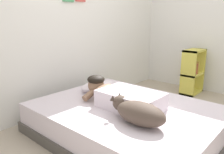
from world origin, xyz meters
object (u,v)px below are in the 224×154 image
person_lying (120,96)px  dog (138,112)px  coffee_cup (106,90)px  bookshelf (192,71)px  cell_phone (126,113)px  pillow (99,86)px  bed (126,121)px

person_lying → dog: person_lying is taller
coffee_cup → bookshelf: 1.76m
cell_phone → person_lying: bearing=54.9°
dog → bookshelf: 2.18m
pillow → dog: dog is taller
bed → cell_phone: 0.27m
cell_phone → dog: bearing=-114.8°
cell_phone → bookshelf: bookshelf is taller
dog → coffee_cup: bearing=61.2°
bed → bookshelf: bearing=1.9°
bookshelf → coffee_cup: bearing=166.9°
pillow → dog: (-0.46, -0.95, 0.05)m
dog → coffee_cup: (0.43, 0.79, -0.07)m
person_lying → bookshelf: bearing=-0.1°
bed → pillow: bearing=71.0°
person_lying → dog: bearing=-120.1°
coffee_cup → bookshelf: (1.71, -0.40, 0.01)m
bed → person_lying: size_ratio=2.09×
bed → dog: (-0.25, -0.32, 0.27)m
cell_phone → bookshelf: 2.06m
bed → coffee_cup: 0.54m
person_lying → pillow: bearing=67.0°
pillow → coffee_cup: bearing=-100.9°
cell_phone → coffee_cup: bearing=59.9°
bed → cell_phone: bearing=-141.5°
bookshelf → person_lying: bearing=179.9°
pillow → bookshelf: size_ratio=0.69×
dog → pillow: bearing=63.9°
person_lying → bed: bearing=-71.7°
coffee_cup → bookshelf: size_ratio=0.17×
person_lying → cell_phone: (-0.13, -0.19, -0.10)m
dog → cell_phone: bearing=65.2°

